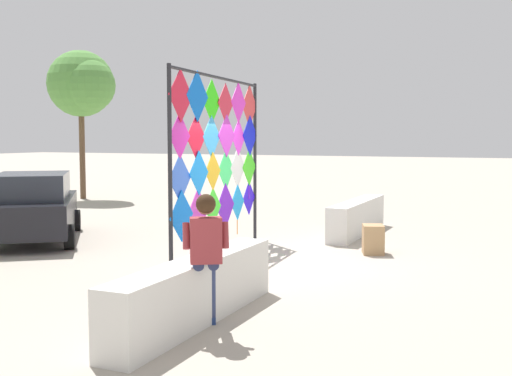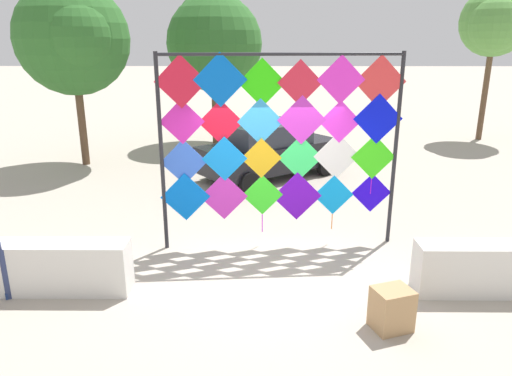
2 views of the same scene
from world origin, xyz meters
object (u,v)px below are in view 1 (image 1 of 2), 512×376
kite_display_rack (219,149)px  parked_car (33,207)px  tree_far_right (83,85)px  cardboard_box_large (373,239)px  seated_vendor (205,249)px

kite_display_rack → parked_car: size_ratio=1.04×
kite_display_rack → tree_far_right: (7.77, 9.41, 2.08)m
parked_car → cardboard_box_large: size_ratio=7.14×
parked_car → kite_display_rack: bearing=-88.6°
seated_vendor → parked_car: seated_vendor is taller
kite_display_rack → seated_vendor: (-4.28, -2.00, -1.06)m
kite_display_rack → tree_far_right: size_ratio=0.78×
kite_display_rack → parked_car: 4.65m
seated_vendor → kite_display_rack: bearing=25.1°
cardboard_box_large → tree_far_right: size_ratio=0.11×
parked_car → tree_far_right: 9.89m
cardboard_box_large → tree_far_right: tree_far_right is taller
cardboard_box_large → seated_vendor: bearing=173.6°
seated_vendor → tree_far_right: 16.90m
seated_vendor → cardboard_box_large: size_ratio=2.88×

